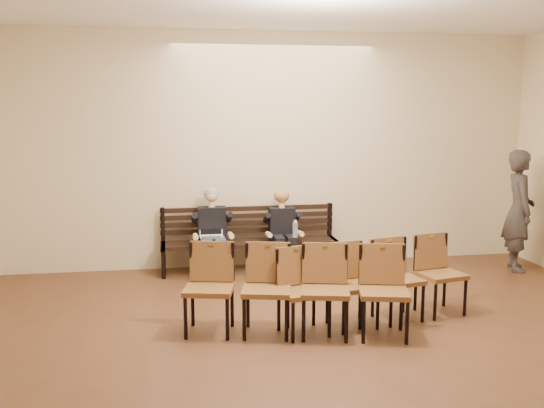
{
  "coord_description": "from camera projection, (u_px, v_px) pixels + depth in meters",
  "views": [
    {
      "loc": [
        -1.54,
        -3.99,
        2.4
      ],
      "look_at": [
        -0.19,
        4.05,
        1.09
      ],
      "focal_mm": 40.0,
      "sensor_mm": 36.0,
      "label": 1
    }
  ],
  "objects": [
    {
      "name": "seated_man",
      "position": [
        213.0,
        234.0,
        8.68
      ],
      "size": [
        0.5,
        0.69,
        1.2
      ],
      "primitive_type": null,
      "color": "black",
      "rests_on": "ground"
    },
    {
      "name": "passerby",
      "position": [
        519.0,
        202.0,
        8.88
      ],
      "size": [
        0.69,
        0.86,
        2.06
      ],
      "primitive_type": "imported",
      "rotation": [
        0.0,
        0.0,
        1.28
      ],
      "color": "#38322E",
      "rests_on": "ground"
    },
    {
      "name": "laptop",
      "position": [
        212.0,
        238.0,
        8.54
      ],
      "size": [
        0.33,
        0.26,
        0.24
      ],
      "primitive_type": "cube",
      "rotation": [
        0.0,
        0.0,
        0.02
      ],
      "color": "silver",
      "rests_on": "bench"
    },
    {
      "name": "chair_row_back",
      "position": [
        376.0,
        283.0,
        6.74
      ],
      "size": [
        2.3,
        0.98,
        0.92
      ],
      "primitive_type": "cube",
      "rotation": [
        0.0,
        0.0,
        0.22
      ],
      "color": "brown",
      "rests_on": "ground"
    },
    {
      "name": "room_walls",
      "position": [
        362.0,
        90.0,
        4.89
      ],
      "size": [
        8.02,
        10.01,
        3.51
      ],
      "color": "beige",
      "rests_on": "ground"
    },
    {
      "name": "bag",
      "position": [
        356.0,
        266.0,
        8.62
      ],
      "size": [
        0.48,
        0.38,
        0.31
      ],
      "primitive_type": "cube",
      "rotation": [
        0.0,
        0.0,
        0.23
      ],
      "color": "black",
      "rests_on": "ground"
    },
    {
      "name": "water_bottle",
      "position": [
        295.0,
        236.0,
        8.63
      ],
      "size": [
        0.09,
        0.09,
        0.25
      ],
      "primitive_type": "cylinder",
      "rotation": [
        0.0,
        0.0,
        0.25
      ],
      "color": "silver",
      "rests_on": "bench"
    },
    {
      "name": "bench",
      "position": [
        250.0,
        256.0,
        8.95
      ],
      "size": [
        2.6,
        0.9,
        0.45
      ],
      "primitive_type": "cube",
      "color": "black",
      "rests_on": "ground"
    },
    {
      "name": "chair_row_front",
      "position": [
        296.0,
        291.0,
        6.38
      ],
      "size": [
        2.41,
        1.04,
        0.97
      ],
      "primitive_type": "cube",
      "rotation": [
        0.0,
        0.0,
        -0.23
      ],
      "color": "brown",
      "rests_on": "ground"
    },
    {
      "name": "seated_woman",
      "position": [
        283.0,
        236.0,
        8.86
      ],
      "size": [
        0.46,
        0.64,
        1.07
      ],
      "primitive_type": null,
      "color": "black",
      "rests_on": "ground"
    }
  ]
}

